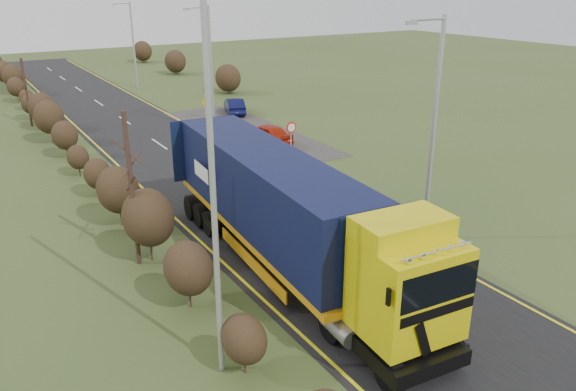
% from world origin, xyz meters
% --- Properties ---
extents(ground, '(160.00, 160.00, 0.00)m').
position_xyz_m(ground, '(0.00, 0.00, 0.00)').
color(ground, '#36481E').
rests_on(ground, ground).
extents(road, '(8.00, 120.00, 0.02)m').
position_xyz_m(road, '(0.00, 10.00, 0.01)').
color(road, black).
rests_on(road, ground).
extents(layby, '(6.00, 18.00, 0.02)m').
position_xyz_m(layby, '(6.50, 20.00, 0.01)').
color(layby, '#2F2C2A').
rests_on(layby, ground).
extents(lane_markings, '(7.52, 116.00, 0.01)m').
position_xyz_m(lane_markings, '(0.00, 9.69, 0.03)').
color(lane_markings, yellow).
rests_on(lane_markings, road).
extents(hedgerow, '(2.24, 102.04, 6.05)m').
position_xyz_m(hedgerow, '(-6.00, 7.89, 1.62)').
color(hedgerow, black).
rests_on(hedgerow, ground).
extents(lorry, '(3.69, 16.13, 4.45)m').
position_xyz_m(lorry, '(-1.94, 0.55, 2.52)').
color(lorry, black).
rests_on(lorry, ground).
extents(car_red_hatchback, '(2.57, 4.41, 1.41)m').
position_xyz_m(car_red_hatchback, '(6.10, 16.21, 0.70)').
color(car_red_hatchback, '#A31D08').
rests_on(car_red_hatchback, ground).
extents(car_blue_sedan, '(2.53, 4.13, 1.29)m').
position_xyz_m(car_blue_sedan, '(8.50, 25.66, 0.64)').
color(car_blue_sedan, '#090C35').
rests_on(car_blue_sedan, ground).
extents(streetlight_near, '(1.95, 0.18, 9.19)m').
position_xyz_m(streetlight_near, '(4.48, -0.18, 5.07)').
color(streetlight_near, '#A3A6A9').
rests_on(streetlight_near, ground).
extents(streetlight_mid, '(1.88, 0.18, 8.81)m').
position_xyz_m(streetlight_mid, '(4.49, 21.21, 4.84)').
color(streetlight_mid, '#A3A6A9').
rests_on(streetlight_mid, ground).
extents(streetlight_far, '(1.80, 0.18, 8.41)m').
position_xyz_m(streetlight_far, '(5.32, 41.81, 4.61)').
color(streetlight_far, '#A3A6A9').
rests_on(streetlight_far, ground).
extents(left_pole, '(0.16, 0.16, 11.19)m').
position_xyz_m(left_pole, '(-6.49, -3.50, 5.59)').
color(left_pole, '#A3A6A9').
rests_on(left_pole, ground).
extents(speed_sign, '(0.67, 0.10, 2.45)m').
position_xyz_m(speed_sign, '(5.60, 12.16, 1.72)').
color(speed_sign, '#A3A6A9').
rests_on(speed_sign, ground).
extents(warning_board, '(0.62, 0.11, 1.62)m').
position_xyz_m(warning_board, '(5.80, 25.47, 0.96)').
color(warning_board, '#A3A6A9').
rests_on(warning_board, ground).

